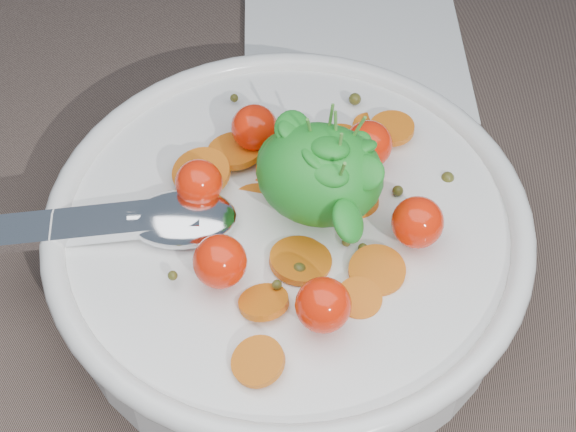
# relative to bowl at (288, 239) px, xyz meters

# --- Properties ---
(ground) EXTENTS (6.00, 6.00, 0.00)m
(ground) POSITION_rel_bowl_xyz_m (0.01, 0.00, -0.04)
(ground) COLOR brown
(ground) RESTS_ON ground
(bowl) EXTENTS (0.33, 0.31, 0.13)m
(bowl) POSITION_rel_bowl_xyz_m (0.00, 0.00, 0.00)
(bowl) COLOR white
(bowl) RESTS_ON ground
(napkin) EXTENTS (0.22, 0.20, 0.01)m
(napkin) POSITION_rel_bowl_xyz_m (0.00, 0.22, -0.03)
(napkin) COLOR white
(napkin) RESTS_ON ground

